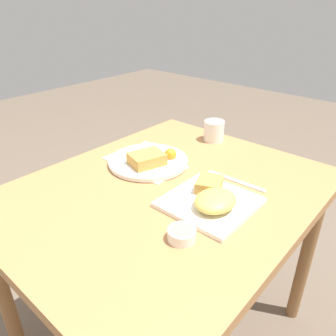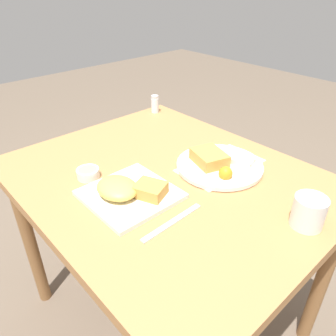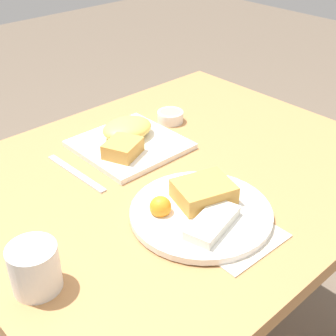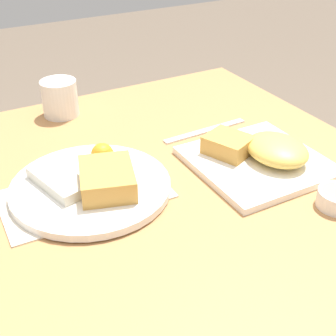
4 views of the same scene
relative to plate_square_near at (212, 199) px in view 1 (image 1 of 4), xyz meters
name	(u,v)px [view 1 (image 1 of 4)]	position (x,y,z in m)	size (l,w,h in m)	color
ground_plane	(167,334)	(-0.01, 0.16, -0.74)	(8.00, 8.00, 0.00)	brown
dining_table	(166,210)	(-0.01, 0.16, -0.11)	(1.01, 0.82, 0.72)	#B27A47
menu_card	(144,163)	(0.07, 0.34, -0.02)	(0.17, 0.29, 0.00)	beige
plate_square_near	(212,199)	(0.00, 0.00, 0.00)	(0.24, 0.24, 0.06)	white
plate_oval_far	(149,159)	(0.07, 0.32, 0.00)	(0.29, 0.29, 0.05)	white
sauce_ramekin	(182,234)	(-0.17, -0.03, -0.01)	(0.07, 0.07, 0.03)	white
butter_knife	(236,181)	(0.17, 0.02, -0.02)	(0.02, 0.21, 0.00)	silver
coffee_mug	(214,131)	(0.41, 0.27, 0.02)	(0.08, 0.08, 0.08)	white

